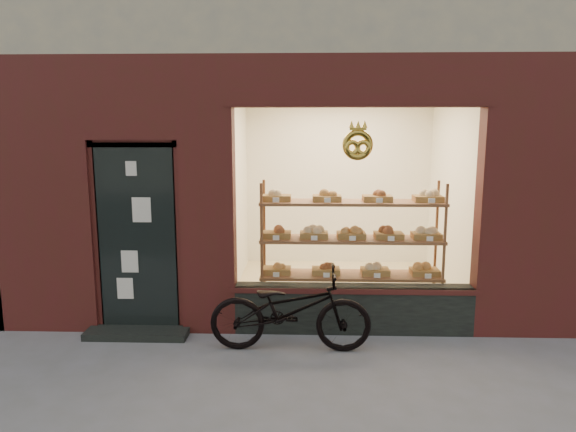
{
  "coord_description": "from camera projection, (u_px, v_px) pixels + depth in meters",
  "views": [
    {
      "loc": [
        -0.11,
        -3.54,
        2.32
      ],
      "look_at": [
        -0.3,
        2.0,
        1.38
      ],
      "focal_mm": 32.0,
      "sensor_mm": 36.0,
      "label": 1
    }
  ],
  "objects": [
    {
      "name": "display_shelf",
      "position": [
        351.0,
        250.0,
        6.22
      ],
      "size": [
        2.2,
        0.45,
        1.7
      ],
      "color": "brown",
      "rests_on": "ground"
    },
    {
      "name": "bicycle",
      "position": [
        290.0,
        310.0,
        5.38
      ],
      "size": [
        1.7,
        0.61,
        0.89
      ],
      "primitive_type": "imported",
      "rotation": [
        0.0,
        0.0,
        1.56
      ],
      "color": "black",
      "rests_on": "ground"
    }
  ]
}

